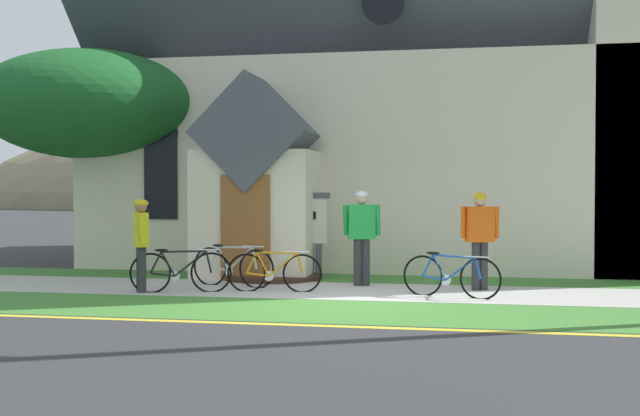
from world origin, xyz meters
TOP-DOWN VIEW (x-y plane):
  - ground at (0.00, 4.00)m, footprint 140.00×140.00m
  - sidewalk_slab at (0.23, 1.37)m, footprint 32.00×2.33m
  - grass_verge at (0.23, -0.90)m, footprint 32.00×2.21m
  - church_lawn at (0.23, 3.31)m, footprint 24.00×1.54m
  - curb_paint_stripe at (0.23, -2.15)m, footprint 28.00×0.16m
  - church_building at (0.68, 8.03)m, footprint 14.58×10.30m
  - church_sign at (-1.89, 3.35)m, footprint 2.24×0.24m
  - flower_bed at (-1.91, 2.98)m, footprint 2.00×2.00m
  - bicycle_black at (1.70, 0.92)m, footprint 1.65×0.53m
  - bicycle_orange at (-2.32, 1.64)m, footprint 1.70×0.51m
  - bicycle_red at (-2.98, 0.67)m, footprint 1.72×0.52m
  - bicycle_silver at (-1.39, 1.05)m, footprint 1.69×0.18m
  - cyclist_in_red_jersey at (-3.66, 0.54)m, footprint 0.41×0.69m
  - cyclist_in_yellow_jersey at (0.03, 2.14)m, footprint 0.69×0.34m
  - cyclist_in_white_jersey at (2.19, 1.90)m, footprint 0.67×0.35m
  - yard_deciduous_tree at (-6.54, 4.39)m, footprint 5.07×5.07m
  - distant_hill at (3.29, 61.73)m, footprint 103.16×36.25m

SIDE VIEW (x-z plane):
  - ground at x=0.00m, z-range 0.00..0.00m
  - distant_hill at x=3.29m, z-range -11.30..11.30m
  - curb_paint_stripe at x=0.23m, z-range 0.00..0.01m
  - grass_verge at x=0.23m, z-range 0.00..0.01m
  - church_lawn at x=0.23m, z-range 0.00..0.01m
  - sidewalk_slab at x=0.23m, z-range 0.00..0.01m
  - flower_bed at x=-1.91m, z-range -0.08..0.26m
  - bicycle_silver at x=-1.39m, z-range -0.03..0.75m
  - bicycle_black at x=1.70m, z-range -0.02..0.75m
  - bicycle_red at x=-2.98m, z-range -0.02..0.77m
  - bicycle_orange at x=-2.32m, z-range -0.02..0.78m
  - cyclist_in_red_jersey at x=-3.66m, z-range 0.14..1.78m
  - cyclist_in_white_jersey at x=2.19m, z-range 0.16..1.92m
  - cyclist_in_yellow_jersey at x=0.03m, z-range 0.17..1.96m
  - church_sign at x=-1.89m, z-range 0.30..2.04m
  - yard_deciduous_tree at x=-6.54m, z-range 1.24..6.22m
  - church_building at x=0.68m, z-range -2.31..11.16m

